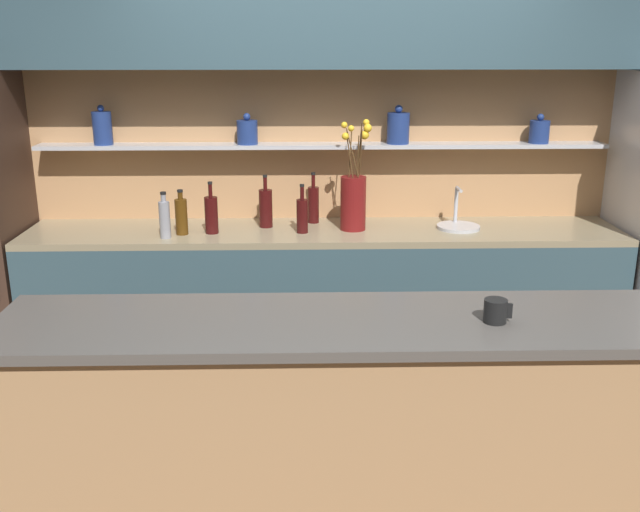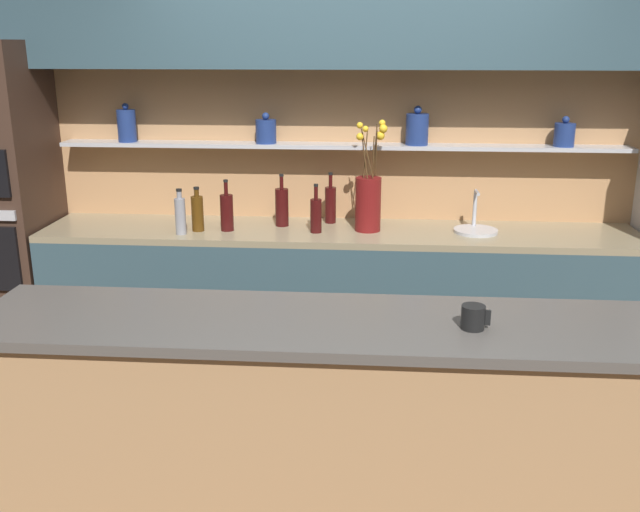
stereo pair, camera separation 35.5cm
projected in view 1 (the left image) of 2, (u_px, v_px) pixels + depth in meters
The scene contains 13 objects.
ground_plane at pixel (354, 474), 3.49m from camera, with size 12.00×12.00×0.00m, color brown.
back_wall_unit at pixel (340, 122), 4.51m from camera, with size 5.20×0.44×2.60m.
back_counter_unit at pixel (324, 299), 4.55m from camera, with size 3.67×0.62×0.92m.
island_counter at pixel (364, 436), 2.87m from camera, with size 2.85×0.61×1.02m.
flower_vase at pixel (354, 199), 4.36m from camera, with size 0.19×0.17×0.67m.
sink_fixture at pixel (458, 224), 4.43m from camera, with size 0.27×0.27×0.25m.
bottle_wine_0 at pixel (302, 215), 4.31m from camera, with size 0.07×0.07×0.30m.
bottle_wine_1 at pixel (211, 214), 4.29m from camera, with size 0.08×0.08×0.32m.
bottle_spirit_2 at pixel (181, 216), 4.27m from camera, with size 0.07×0.07×0.27m.
bottle_wine_3 at pixel (266, 208), 4.44m from camera, with size 0.08×0.08×0.33m.
bottle_spirit_4 at pixel (165, 219), 4.19m from camera, with size 0.06×0.06×0.28m.
bottle_wine_5 at pixel (313, 204), 4.54m from camera, with size 0.07×0.07×0.32m.
coffee_mug at pixel (496, 311), 2.68m from camera, with size 0.11×0.09×0.09m.
Camera 1 is at (-0.24, -3.03, 2.03)m, focal length 40.00 mm.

